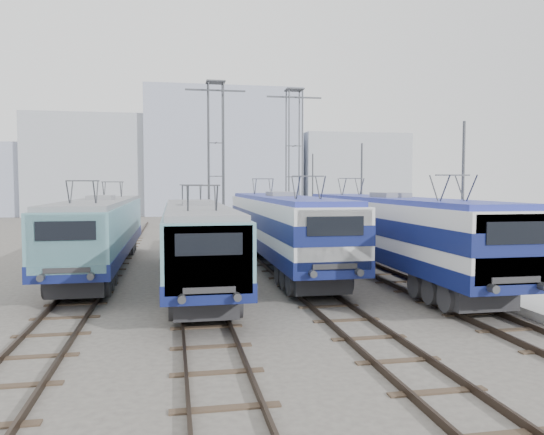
{
  "coord_description": "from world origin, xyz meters",
  "views": [
    {
      "loc": [
        -3.22,
        -18.13,
        4.41
      ],
      "look_at": [
        1.49,
        7.0,
        2.8
      ],
      "focal_mm": 35.0,
      "sensor_mm": 36.0,
      "label": 1
    }
  ],
  "objects_px": {
    "catenary_tower_west": "(216,154)",
    "catenary_tower_east": "(294,157)",
    "locomotive_center_right": "(282,224)",
    "mast_mid": "(361,198)",
    "mast_front": "(462,206)",
    "locomotive_far_left": "(101,228)",
    "locomotive_center_left": "(196,237)",
    "locomotive_far_right": "(391,228)",
    "mast_rear": "(313,195)"
  },
  "relations": [
    {
      "from": "catenary_tower_west",
      "to": "catenary_tower_east",
      "type": "xyz_separation_m",
      "value": [
        6.5,
        2.0,
        0.0
      ]
    },
    {
      "from": "locomotive_center_right",
      "to": "mast_mid",
      "type": "relative_size",
      "value": 2.66
    },
    {
      "from": "locomotive_center_right",
      "to": "mast_front",
      "type": "height_order",
      "value": "mast_front"
    },
    {
      "from": "locomotive_center_right",
      "to": "mast_front",
      "type": "xyz_separation_m",
      "value": [
        6.35,
        -6.41,
        1.13
      ]
    },
    {
      "from": "locomotive_far_left",
      "to": "catenary_tower_east",
      "type": "height_order",
      "value": "catenary_tower_east"
    },
    {
      "from": "locomotive_far_left",
      "to": "locomotive_center_right",
      "type": "relative_size",
      "value": 0.96
    },
    {
      "from": "locomotive_far_left",
      "to": "locomotive_center_left",
      "type": "height_order",
      "value": "locomotive_far_left"
    },
    {
      "from": "locomotive_center_left",
      "to": "locomotive_far_right",
      "type": "distance_m",
      "value": 9.0
    },
    {
      "from": "locomotive_center_left",
      "to": "mast_rear",
      "type": "xyz_separation_m",
      "value": [
        10.85,
        21.12,
        1.36
      ]
    },
    {
      "from": "locomotive_center_left",
      "to": "catenary_tower_west",
      "type": "relative_size",
      "value": 1.43
    },
    {
      "from": "locomotive_center_left",
      "to": "mast_mid",
      "type": "relative_size",
      "value": 2.45
    },
    {
      "from": "mast_rear",
      "to": "locomotive_far_right",
      "type": "bearing_deg",
      "value": -95.02
    },
    {
      "from": "mast_front",
      "to": "mast_rear",
      "type": "xyz_separation_m",
      "value": [
        0.0,
        24.0,
        0.0
      ]
    },
    {
      "from": "locomotive_far_right",
      "to": "catenary_tower_east",
      "type": "xyz_separation_m",
      "value": [
        -0.25,
        19.05,
        4.27
      ]
    },
    {
      "from": "locomotive_center_left",
      "to": "mast_rear",
      "type": "relative_size",
      "value": 2.45
    },
    {
      "from": "catenary_tower_east",
      "to": "mast_front",
      "type": "distance_m",
      "value": 22.32
    },
    {
      "from": "catenary_tower_east",
      "to": "mast_mid",
      "type": "bearing_deg",
      "value": -78.14
    },
    {
      "from": "locomotive_far_right",
      "to": "mast_mid",
      "type": "height_order",
      "value": "mast_mid"
    },
    {
      "from": "locomotive_far_left",
      "to": "catenary_tower_west",
      "type": "distance_m",
      "value": 15.16
    },
    {
      "from": "locomotive_far_left",
      "to": "locomotive_center_right",
      "type": "distance_m",
      "value": 9.03
    },
    {
      "from": "locomotive_center_left",
      "to": "mast_rear",
      "type": "height_order",
      "value": "mast_rear"
    },
    {
      "from": "catenary_tower_west",
      "to": "mast_front",
      "type": "bearing_deg",
      "value": -66.73
    },
    {
      "from": "catenary_tower_west",
      "to": "mast_front",
      "type": "xyz_separation_m",
      "value": [
        8.6,
        -20.0,
        -3.14
      ]
    },
    {
      "from": "locomotive_center_left",
      "to": "catenary_tower_east",
      "type": "height_order",
      "value": "catenary_tower_east"
    },
    {
      "from": "catenary_tower_east",
      "to": "mast_rear",
      "type": "distance_m",
      "value": 4.28
    },
    {
      "from": "locomotive_center_left",
      "to": "locomotive_far_right",
      "type": "xyz_separation_m",
      "value": [
        9.0,
        0.07,
        0.23
      ]
    },
    {
      "from": "catenary_tower_west",
      "to": "mast_rear",
      "type": "relative_size",
      "value": 1.71
    },
    {
      "from": "locomotive_far_right",
      "to": "mast_mid",
      "type": "xyz_separation_m",
      "value": [
        1.85,
        9.05,
        1.13
      ]
    },
    {
      "from": "locomotive_far_right",
      "to": "mast_front",
      "type": "xyz_separation_m",
      "value": [
        1.85,
        -2.95,
        1.13
      ]
    },
    {
      "from": "catenary_tower_west",
      "to": "mast_front",
      "type": "height_order",
      "value": "catenary_tower_west"
    },
    {
      "from": "catenary_tower_west",
      "to": "mast_mid",
      "type": "bearing_deg",
      "value": -42.93
    },
    {
      "from": "locomotive_center_right",
      "to": "mast_mid",
      "type": "height_order",
      "value": "mast_mid"
    },
    {
      "from": "locomotive_far_right",
      "to": "mast_mid",
      "type": "bearing_deg",
      "value": 78.44
    },
    {
      "from": "locomotive_far_left",
      "to": "mast_rear",
      "type": "bearing_deg",
      "value": 47.63
    },
    {
      "from": "catenary_tower_east",
      "to": "mast_rear",
      "type": "bearing_deg",
      "value": 43.6
    },
    {
      "from": "mast_mid",
      "to": "mast_front",
      "type": "bearing_deg",
      "value": -90.0
    },
    {
      "from": "locomotive_far_right",
      "to": "mast_front",
      "type": "distance_m",
      "value": 3.66
    },
    {
      "from": "locomotive_far_left",
      "to": "locomotive_far_right",
      "type": "distance_m",
      "value": 14.14
    },
    {
      "from": "locomotive_far_right",
      "to": "mast_rear",
      "type": "xyz_separation_m",
      "value": [
        1.85,
        21.05,
        1.13
      ]
    },
    {
      "from": "locomotive_far_right",
      "to": "catenary_tower_west",
      "type": "bearing_deg",
      "value": 111.6
    },
    {
      "from": "locomotive_far_right",
      "to": "catenary_tower_east",
      "type": "relative_size",
      "value": 1.55
    },
    {
      "from": "locomotive_far_left",
      "to": "mast_mid",
      "type": "height_order",
      "value": "mast_mid"
    },
    {
      "from": "locomotive_center_left",
      "to": "locomotive_far_left",
      "type": "bearing_deg",
      "value": 136.37
    },
    {
      "from": "locomotive_far_left",
      "to": "mast_front",
      "type": "relative_size",
      "value": 2.55
    },
    {
      "from": "locomotive_center_left",
      "to": "locomotive_far_right",
      "type": "bearing_deg",
      "value": 0.48
    },
    {
      "from": "locomotive_far_right",
      "to": "mast_rear",
      "type": "distance_m",
      "value": 21.16
    },
    {
      "from": "catenary_tower_east",
      "to": "mast_mid",
      "type": "xyz_separation_m",
      "value": [
        2.1,
        -10.0,
        -3.14
      ]
    },
    {
      "from": "catenary_tower_west",
      "to": "catenary_tower_east",
      "type": "distance_m",
      "value": 6.8
    },
    {
      "from": "locomotive_far_left",
      "to": "locomotive_center_left",
      "type": "xyz_separation_m",
      "value": [
        4.5,
        -4.29,
        -0.08
      ]
    },
    {
      "from": "locomotive_far_right",
      "to": "mast_rear",
      "type": "relative_size",
      "value": 2.66
    }
  ]
}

